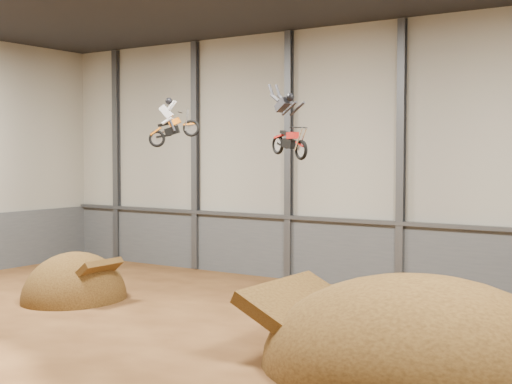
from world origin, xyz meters
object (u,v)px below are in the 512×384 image
(takeoff_ramp, at_px, (75,300))
(landing_ramp, at_px, (419,369))
(fmx_rider_a, at_px, (176,117))
(fmx_rider_b, at_px, (289,122))

(takeoff_ramp, height_order, landing_ramp, landing_ramp)
(takeoff_ramp, xyz_separation_m, landing_ramp, (18.06, -1.54, 0.00))
(fmx_rider_a, relative_size, fmx_rider_b, 0.77)
(landing_ramp, bearing_deg, fmx_rider_a, 170.25)
(fmx_rider_b, bearing_deg, takeoff_ramp, -158.78)
(fmx_rider_b, bearing_deg, landing_ramp, 20.92)
(takeoff_ramp, bearing_deg, landing_ramp, -4.88)
(landing_ramp, relative_size, fmx_rider_b, 3.52)
(landing_ramp, bearing_deg, fmx_rider_b, 174.90)
(landing_ramp, height_order, fmx_rider_a, fmx_rider_a)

